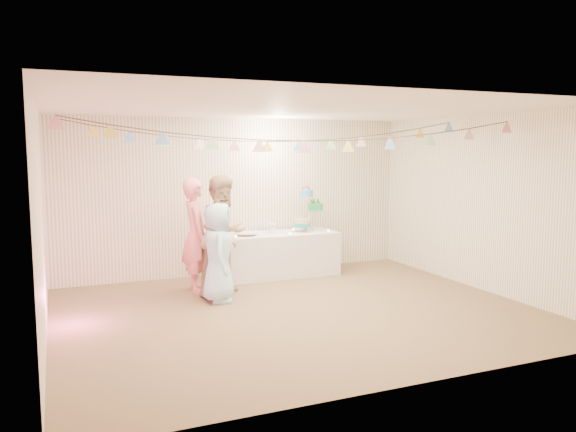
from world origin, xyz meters
name	(u,v)px	position (x,y,z in m)	size (l,w,h in m)	color
floor	(298,311)	(0.00, 0.00, 0.00)	(6.00, 6.00, 0.00)	brown
ceiling	(298,108)	(0.00, 0.00, 2.60)	(6.00, 6.00, 0.00)	white
back_wall	(238,197)	(0.00, 2.50, 1.30)	(6.00, 6.00, 0.00)	white
front_wall	(414,242)	(0.00, -2.50, 1.30)	(6.00, 6.00, 0.00)	white
left_wall	(41,224)	(-3.00, 0.00, 1.30)	(5.00, 5.00, 0.00)	white
right_wall	(484,203)	(3.00, 0.00, 1.30)	(5.00, 5.00, 0.00)	white
table	(279,254)	(0.56, 2.03, 0.36)	(1.91, 0.76, 0.72)	silver
cake_stand	(308,208)	(1.11, 2.08, 1.11)	(0.64, 0.38, 0.72)	silver
cake_bottom	(302,224)	(0.96, 2.02, 0.84)	(0.31, 0.31, 0.15)	teal
cake_middle	(316,207)	(1.29, 2.17, 1.11)	(0.27, 0.27, 0.22)	green
cake_top_tier	(306,192)	(1.05, 2.05, 1.38)	(0.25, 0.25, 0.19)	#4694DC
platter	(246,233)	(-0.03, 1.98, 0.76)	(0.38, 0.38, 0.02)	white
posy	(272,226)	(0.46, 2.08, 0.84)	(0.15, 0.15, 0.17)	white
person_adult_a	(196,235)	(-0.97, 1.52, 0.84)	(0.61, 0.40, 1.68)	pink
person_adult_b	(224,235)	(-0.63, 1.20, 0.86)	(0.84, 0.65, 1.73)	tan
person_child	(218,253)	(-0.81, 0.86, 0.68)	(0.67, 0.43, 1.37)	#B4E7FF
bunting_back	(267,131)	(0.00, 1.10, 2.35)	(5.60, 1.10, 0.40)	pink
bunting_front	(305,130)	(0.00, -0.20, 2.32)	(5.60, 0.90, 0.36)	#72A5E5
tealight_0	(236,236)	(-0.24, 1.88, 0.73)	(0.04, 0.04, 0.03)	#FFD88C
tealight_1	(256,232)	(0.21, 2.21, 0.73)	(0.04, 0.04, 0.03)	#FFD88C
tealight_2	(290,233)	(0.66, 1.81, 0.73)	(0.04, 0.04, 0.03)	#FFD88C
tealight_3	(293,229)	(0.91, 2.25, 0.73)	(0.04, 0.04, 0.03)	#FFD88C
tealight_4	(328,231)	(1.38, 1.85, 0.73)	(0.04, 0.04, 0.03)	#FFD88C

